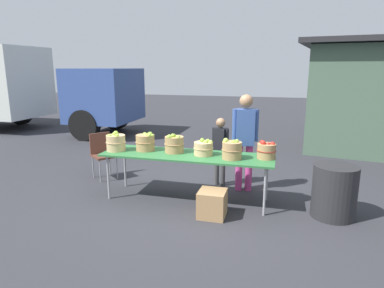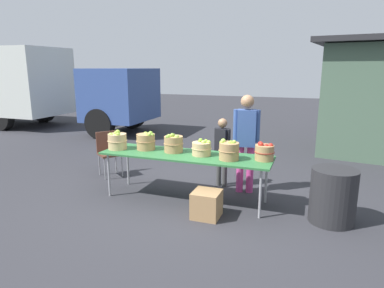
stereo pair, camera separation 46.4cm
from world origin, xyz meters
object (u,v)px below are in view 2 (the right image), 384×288
(apple_basket_green_4, at_px, (229,150))
(box_truck, at_px, (31,85))
(apple_basket_green_1, at_px, (146,141))
(produce_crate, at_px, (207,204))
(apple_basket_red_0, at_px, (264,152))
(vendor_adult, at_px, (246,136))
(apple_basket_green_2, at_px, (173,143))
(apple_basket_green_3, at_px, (202,148))
(folding_chair, at_px, (109,150))
(apple_basket_green_0, at_px, (117,141))
(trash_barrel, at_px, (333,196))
(market_table, at_px, (185,156))
(child_customer, at_px, (222,147))

(apple_basket_green_4, height_order, box_truck, box_truck)
(apple_basket_green_1, relative_size, produce_crate, 0.85)
(apple_basket_red_0, relative_size, vendor_adult, 0.18)
(apple_basket_green_2, xyz_separation_m, apple_basket_green_3, (0.49, -0.03, -0.03))
(apple_basket_green_4, xyz_separation_m, folding_chair, (-2.58, 0.74, -0.38))
(apple_basket_green_0, distance_m, folding_chair, 1.06)
(apple_basket_green_1, relative_size, vendor_adult, 0.20)
(folding_chair, height_order, trash_barrel, folding_chair)
(trash_barrel, bearing_deg, apple_basket_green_2, 176.63)
(folding_chair, distance_m, trash_barrel, 4.11)
(apple_basket_green_0, relative_size, box_truck, 0.04)
(apple_basket_green_1, bearing_deg, produce_crate, -25.41)
(apple_basket_green_4, relative_size, trash_barrel, 0.41)
(apple_basket_green_4, xyz_separation_m, apple_basket_red_0, (0.49, 0.15, -0.02))
(produce_crate, bearing_deg, folding_chair, 153.64)
(box_truck, bearing_deg, apple_basket_green_4, -28.88)
(market_table, height_order, apple_basket_red_0, apple_basket_red_0)
(box_truck, bearing_deg, market_table, -30.73)
(child_customer, relative_size, trash_barrel, 1.62)
(apple_basket_green_3, height_order, trash_barrel, apple_basket_green_3)
(child_customer, height_order, produce_crate, child_customer)
(apple_basket_green_1, height_order, produce_crate, apple_basket_green_1)
(apple_basket_green_2, distance_m, apple_basket_red_0, 1.44)
(apple_basket_red_0, distance_m, folding_chair, 3.15)
(apple_basket_green_2, distance_m, produce_crate, 1.18)
(apple_basket_green_2, height_order, box_truck, box_truck)
(apple_basket_green_1, bearing_deg, box_truck, 146.80)
(apple_basket_green_3, relative_size, child_customer, 0.25)
(apple_basket_green_1, bearing_deg, vendor_adult, 20.53)
(trash_barrel, bearing_deg, produce_crate, -165.00)
(apple_basket_green_0, xyz_separation_m, apple_basket_green_3, (1.45, 0.10, -0.02))
(apple_basket_red_0, bearing_deg, produce_crate, -139.44)
(vendor_adult, height_order, trash_barrel, vendor_adult)
(apple_basket_green_2, distance_m, apple_basket_green_3, 0.49)
(apple_basket_green_4, distance_m, trash_barrel, 1.55)
(vendor_adult, distance_m, produce_crate, 1.44)
(apple_basket_green_1, distance_m, apple_basket_green_3, 0.99)
(apple_basket_green_0, bearing_deg, apple_basket_green_1, 16.39)
(apple_basket_green_3, bearing_deg, child_customer, 80.96)
(apple_basket_green_1, distance_m, folding_chair, 1.34)
(market_table, distance_m, apple_basket_green_0, 1.21)
(apple_basket_green_3, height_order, child_customer, child_customer)
(apple_basket_red_0, bearing_deg, market_table, -176.53)
(apple_basket_green_2, height_order, vendor_adult, vendor_adult)
(folding_chair, xyz_separation_m, trash_barrel, (4.04, -0.74, -0.13))
(apple_basket_green_1, distance_m, apple_basket_red_0, 1.94)
(apple_basket_green_3, bearing_deg, apple_basket_green_4, -13.21)
(market_table, xyz_separation_m, apple_basket_red_0, (1.21, 0.07, 0.16))
(market_table, bearing_deg, apple_basket_green_3, 7.29)
(apple_basket_green_4, bearing_deg, trash_barrel, -0.01)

